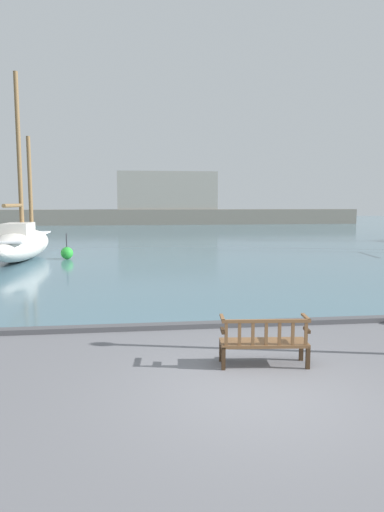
% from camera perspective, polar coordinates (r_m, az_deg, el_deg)
% --- Properties ---
extents(ground_plane, '(160.00, 160.00, 0.00)m').
position_cam_1_polar(ground_plane, '(7.60, 7.94, -16.57)').
color(ground_plane, slate).
extents(harbor_water, '(100.00, 80.00, 0.08)m').
position_cam_1_polar(harbor_water, '(50.85, -5.02, 3.41)').
color(harbor_water, slate).
rests_on(harbor_water, ground).
extents(quay_edge_kerb, '(40.00, 0.30, 0.12)m').
position_cam_1_polar(quay_edge_kerb, '(11.14, 2.76, -8.56)').
color(quay_edge_kerb, '#4C4C50').
rests_on(quay_edge_kerb, ground).
extents(park_bench, '(1.64, 0.67, 0.92)m').
position_cam_1_polar(park_bench, '(8.61, 9.00, -10.43)').
color(park_bench, '#3D2A19').
rests_on(park_bench, ground).
extents(sailboat_nearest_starboard, '(2.30, 8.40, 9.35)m').
position_cam_1_polar(sailboat_nearest_starboard, '(24.90, -20.51, 1.69)').
color(sailboat_nearest_starboard, silver).
rests_on(sailboat_nearest_starboard, harbor_water).
extents(channel_buoy, '(0.63, 0.63, 1.33)m').
position_cam_1_polar(channel_buoy, '(24.28, -15.37, 0.38)').
color(channel_buoy, green).
rests_on(channel_buoy, harbor_water).
extents(far_breakwater, '(55.44, 2.40, 6.90)m').
position_cam_1_polar(far_breakwater, '(59.46, -4.63, 5.89)').
color(far_breakwater, slate).
rests_on(far_breakwater, ground).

